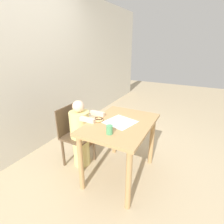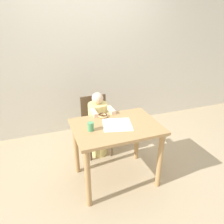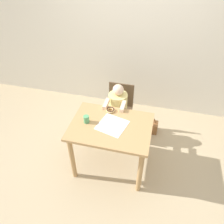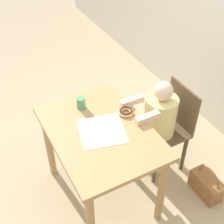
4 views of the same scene
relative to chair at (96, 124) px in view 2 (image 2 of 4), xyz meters
The scene contains 9 objects.
ground_plane 0.80m from the chair, 86.37° to the right, with size 12.00×12.00×0.00m, color tan.
wall_back 1.14m from the chair, 86.94° to the left, with size 8.00×0.05×2.50m.
dining_table 0.70m from the chair, 86.37° to the right, with size 0.96×0.70×0.75m.
chair is the anchor object (origin of this frame).
child_figure 0.11m from the chair, 90.00° to the right, with size 0.27×0.44×0.95m.
donut 0.53m from the chair, 93.94° to the right, with size 0.12×0.12×0.03m.
napkin 0.74m from the chair, 85.15° to the right, with size 0.39×0.39×0.00m.
handbag 0.58m from the chair, 14.47° to the left, with size 0.30×0.14×0.30m.
cup 0.82m from the chair, 110.39° to the right, with size 0.07×0.07×0.09m.
Camera 2 is at (-0.79, -2.00, 1.90)m, focal length 35.00 mm.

